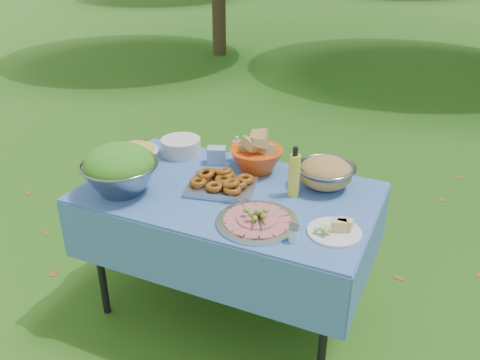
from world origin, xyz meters
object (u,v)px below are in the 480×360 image
(picnic_table, at_px, (230,253))
(salad_bowl, at_px, (120,169))
(charcuterie_platter, at_px, (257,215))
(bread_bowl, at_px, (256,154))
(oil_bottle, at_px, (294,171))
(plate_stack, at_px, (181,146))
(pasta_bowl_steel, at_px, (326,172))

(picnic_table, xyz_separation_m, salad_bowl, (-0.49, -0.23, 0.51))
(picnic_table, bearing_deg, charcuterie_platter, -42.05)
(bread_bowl, xyz_separation_m, charcuterie_platter, (0.21, -0.50, -0.05))
(salad_bowl, xyz_separation_m, oil_bottle, (0.80, 0.32, 0.00))
(salad_bowl, height_order, plate_stack, salad_bowl)
(pasta_bowl_steel, relative_size, oil_bottle, 1.15)
(bread_bowl, bearing_deg, pasta_bowl_steel, -3.84)
(pasta_bowl_steel, relative_size, charcuterie_platter, 0.80)
(charcuterie_platter, xyz_separation_m, oil_bottle, (0.06, 0.32, 0.09))
(picnic_table, height_order, bread_bowl, bread_bowl)
(salad_bowl, height_order, pasta_bowl_steel, salad_bowl)
(plate_stack, bearing_deg, oil_bottle, -14.93)
(bread_bowl, bearing_deg, picnic_table, -97.26)
(picnic_table, xyz_separation_m, plate_stack, (-0.45, 0.30, 0.43))
(charcuterie_platter, bearing_deg, oil_bottle, 79.06)
(plate_stack, distance_m, pasta_bowl_steel, 0.88)
(bread_bowl, bearing_deg, oil_bottle, -33.36)
(plate_stack, height_order, oil_bottle, oil_bottle)
(salad_bowl, bearing_deg, picnic_table, 25.14)
(oil_bottle, bearing_deg, plate_stack, 165.07)
(picnic_table, xyz_separation_m, charcuterie_platter, (0.25, -0.22, 0.42))
(bread_bowl, relative_size, charcuterie_platter, 0.77)
(salad_bowl, xyz_separation_m, bread_bowl, (0.52, 0.50, -0.03))
(plate_stack, bearing_deg, charcuterie_platter, -36.71)
(plate_stack, distance_m, bread_bowl, 0.49)
(bread_bowl, distance_m, pasta_bowl_steel, 0.39)
(picnic_table, bearing_deg, salad_bowl, -154.86)
(charcuterie_platter, bearing_deg, salad_bowl, -179.67)
(pasta_bowl_steel, xyz_separation_m, oil_bottle, (-0.12, -0.15, 0.05))
(salad_bowl, distance_m, pasta_bowl_steel, 1.03)
(oil_bottle, bearing_deg, charcuterie_platter, -100.94)
(pasta_bowl_steel, bearing_deg, bread_bowl, 176.16)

